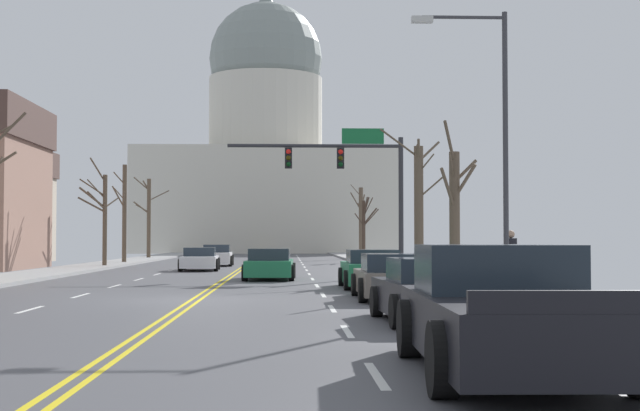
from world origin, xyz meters
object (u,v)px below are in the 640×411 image
object	(u,v)px
street_lamp_right	(492,125)
sedan_near_03	(431,292)
sedan_near_01	(372,270)
pickup_truck_near_04	(506,315)
pedestrian_00	(454,255)
sedan_oncoming_01	(217,256)
pedestrian_01	(511,258)
sedan_oncoming_00	(200,260)
sedan_near_02	(393,278)
signal_gantry	(351,170)
sedan_near_00	(270,265)

from	to	relation	value
street_lamp_right	sedan_near_03	xyz separation A→B (m)	(-2.58, -5.89, -4.06)
sedan_near_01	pickup_truck_near_04	world-z (taller)	pickup_truck_near_04
sedan_near_01	sedan_near_03	bearing A→B (deg)	-90.05
sedan_near_03	pedestrian_00	distance (m)	17.03
sedan_oncoming_01	pedestrian_01	distance (m)	32.19
street_lamp_right	pedestrian_01	bearing A→B (deg)	56.06
sedan_oncoming_00	sedan_near_02	bearing A→B (deg)	-72.01
sedan_near_01	sedan_oncoming_00	distance (m)	18.56
sedan_near_03	pedestrian_00	size ratio (longest dim) A/B	2.70
signal_gantry	pedestrian_00	size ratio (longest dim) A/B	4.94
sedan_near_01	sedan_near_02	bearing A→B (deg)	-89.49
signal_gantry	sedan_near_02	distance (m)	16.62
sedan_near_01	sedan_near_02	distance (m)	5.57
sedan_near_00	street_lamp_right	bearing A→B (deg)	-64.89
sedan_oncoming_01	sedan_near_02	bearing A→B (deg)	-77.00
signal_gantry	street_lamp_right	xyz separation A→B (m)	(2.50, -17.05, -0.09)
sedan_near_00	pedestrian_01	size ratio (longest dim) A/B	2.57
sedan_near_01	signal_gantry	bearing A→B (deg)	89.61
sedan_near_03	sedan_oncoming_01	size ratio (longest dim) A/B	0.92
street_lamp_right	sedan_near_02	xyz separation A→B (m)	(-2.52, 0.95, -4.06)
signal_gantry	sedan_near_00	bearing A→B (deg)	-131.14
signal_gantry	sedan_oncoming_01	xyz separation A→B (m)	(-7.10, 14.55, -4.14)
sedan_near_03	signal_gantry	bearing A→B (deg)	89.79
signal_gantry	sedan_near_03	distance (m)	23.31
sedan_near_02	sedan_near_03	world-z (taller)	sedan_near_03
sedan_near_01	pedestrian_00	size ratio (longest dim) A/B	2.80
sedan_near_03	sedan_oncoming_00	bearing A→B (deg)	103.89
sedan_oncoming_00	sedan_near_03	bearing A→B (deg)	-76.11
pickup_truck_near_04	sedan_near_01	bearing A→B (deg)	89.52
pickup_truck_near_04	sedan_oncoming_01	bearing A→B (deg)	98.83
sedan_near_03	pickup_truck_near_04	distance (m)	6.72
signal_gantry	sedan_near_01	bearing A→B (deg)	-90.39
sedan_near_00	pickup_truck_near_04	bearing A→B (deg)	-82.54
sedan_near_03	pedestrian_01	bearing A→B (deg)	64.55
sedan_near_03	pickup_truck_near_04	bearing A→B (deg)	-91.28
street_lamp_right	sedan_near_01	distance (m)	8.09
sedan_near_00	pedestrian_00	distance (m)	7.41
sedan_near_00	pedestrian_01	bearing A→B (deg)	-59.99
street_lamp_right	pedestrian_00	size ratio (longest dim) A/B	4.68
sedan_near_01	pedestrian_01	size ratio (longest dim) A/B	2.59
sedan_near_02	signal_gantry	bearing A→B (deg)	89.92
signal_gantry	sedan_near_02	size ratio (longest dim) A/B	1.74
sedan_near_01	pedestrian_01	world-z (taller)	pedestrian_01
street_lamp_right	sedan_oncoming_01	size ratio (longest dim) A/B	1.60
sedan_near_00	sedan_oncoming_01	world-z (taller)	sedan_oncoming_01
pickup_truck_near_04	pedestrian_00	xyz separation A→B (m)	(3.72, 23.36, 0.32)
sedan_oncoming_00	pedestrian_01	xyz separation A→B (m)	(10.63, -22.46, 0.54)
pedestrian_00	pedestrian_01	xyz separation A→B (m)	(-0.23, -9.63, 0.08)
sedan_oncoming_00	pedestrian_00	distance (m)	16.81
sedan_near_00	sedan_oncoming_00	world-z (taller)	sedan_near_00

